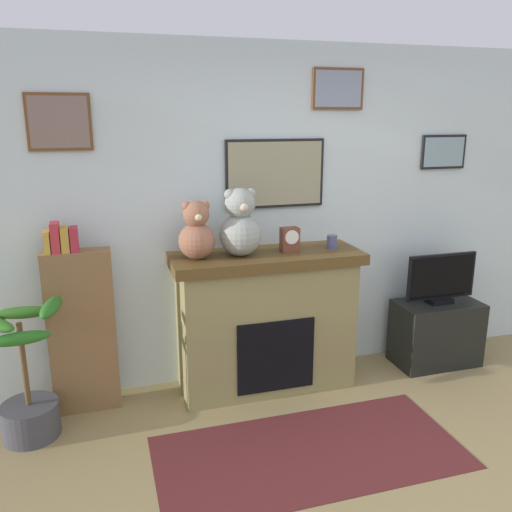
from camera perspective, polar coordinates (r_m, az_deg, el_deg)
The scene contains 11 objects.
back_wall at distance 4.28m, azimuth 4.50°, elevation 4.63°, with size 5.20×0.15×2.60m.
fireplace at distance 4.10m, azimuth 1.06°, elevation -6.89°, with size 1.43×0.55×1.08m.
bookshelf at distance 3.95m, azimuth -18.28°, elevation -7.33°, with size 0.46×0.16×1.38m.
potted_plant at distance 3.85m, azimuth -23.51°, elevation -13.08°, with size 0.60×0.56×0.95m.
tv_stand at distance 4.81m, azimuth 18.81°, elevation -7.83°, with size 0.70×0.40×0.55m, color black.
television at distance 4.65m, azimuth 19.31°, elevation -2.38°, with size 0.62×0.14×0.42m.
area_rug at distance 3.59m, azimuth 5.80°, elevation -20.27°, with size 1.94×0.91×0.01m, color #542020.
candle_jar at distance 4.09m, azimuth 8.18°, elevation 1.53°, with size 0.08×0.08×0.10m, color #4C517A.
mantel_clock at distance 3.95m, azimuth 3.65°, elevation 1.77°, with size 0.13×0.10×0.18m.
teddy_bear_tan at distance 3.75m, azimuth -6.42°, elevation 2.49°, with size 0.26×0.26×0.42m.
teddy_bear_cream at distance 3.81m, azimuth -1.70°, elevation 3.30°, with size 0.31×0.31×0.49m.
Camera 1 is at (-1.53, -1.93, 2.08)m, focal length 37.13 mm.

